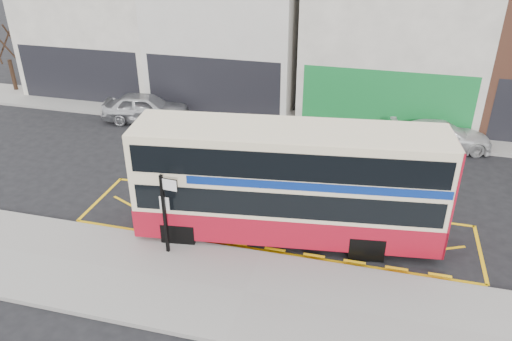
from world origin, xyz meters
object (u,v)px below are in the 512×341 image
(car_grey, at_px, (323,135))
(street_tree_right, at_px, (510,65))
(bus_stop_post, at_px, (166,207))
(street_tree_left, at_px, (3,31))
(car_white, at_px, (441,136))
(double_decker_bus, at_px, (289,183))
(car_silver, at_px, (146,108))

(car_grey, xyz_separation_m, street_tree_right, (8.13, 3.57, 2.95))
(bus_stop_post, relative_size, street_tree_left, 0.52)
(street_tree_left, bearing_deg, car_white, -4.81)
(double_decker_bus, xyz_separation_m, car_grey, (0.20, 7.45, -1.49))
(street_tree_left, bearing_deg, car_grey, -9.65)
(street_tree_left, height_order, street_tree_right, street_tree_left)
(double_decker_bus, relative_size, car_white, 2.24)
(bus_stop_post, distance_m, car_grey, 10.28)
(car_grey, relative_size, street_tree_left, 0.70)
(street_tree_right, bearing_deg, street_tree_left, -179.43)
(car_silver, bearing_deg, double_decker_bus, -141.07)
(double_decker_bus, relative_size, bus_stop_post, 3.63)
(double_decker_bus, bearing_deg, car_white, 49.93)
(car_silver, relative_size, street_tree_right, 0.86)
(street_tree_left, bearing_deg, street_tree_right, 0.57)
(double_decker_bus, distance_m, street_tree_right, 13.89)
(street_tree_right, bearing_deg, double_decker_bus, -127.06)
(double_decker_bus, relative_size, street_tree_left, 1.90)
(double_decker_bus, height_order, street_tree_left, street_tree_left)
(car_grey, distance_m, car_white, 5.51)
(car_silver, height_order, car_grey, car_silver)
(car_grey, xyz_separation_m, car_white, (5.37, 1.21, 0.04))
(car_silver, height_order, street_tree_left, street_tree_left)
(car_grey, bearing_deg, street_tree_right, -79.51)
(double_decker_bus, bearing_deg, car_silver, 130.65)
(car_silver, distance_m, street_tree_left, 10.64)
(double_decker_bus, height_order, bus_stop_post, double_decker_bus)
(double_decker_bus, xyz_separation_m, car_silver, (-9.28, 8.36, -1.35))
(car_silver, relative_size, street_tree_left, 0.83)
(double_decker_bus, xyz_separation_m, street_tree_right, (8.33, 11.03, 1.45))
(car_grey, xyz_separation_m, street_tree_left, (-19.42, 3.30, 3.07))
(car_grey, height_order, car_white, car_white)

